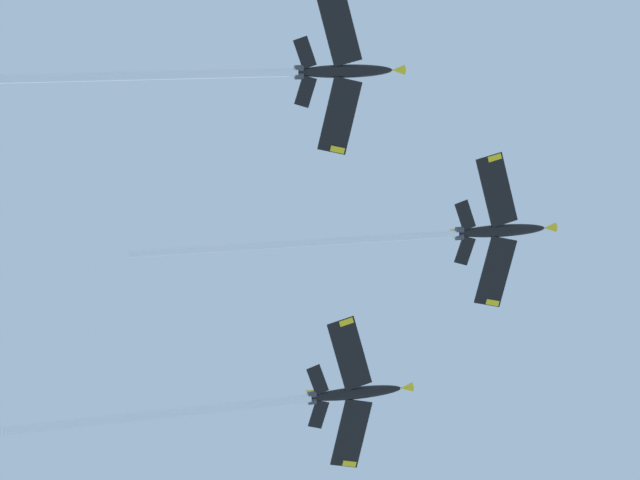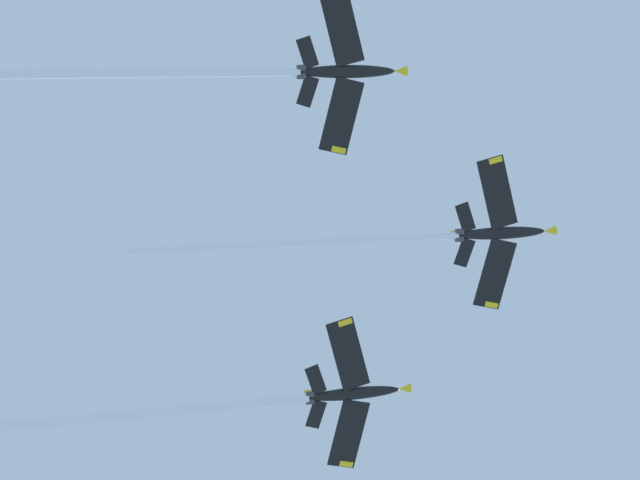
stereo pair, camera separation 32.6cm
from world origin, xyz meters
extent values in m
ellipsoid|color=black|center=(-16.64, 18.07, 134.99)|extent=(3.29, 12.07, 4.27)
cone|color=yellow|center=(-17.56, 24.50, 136.64)|extent=(1.45, 2.00, 1.56)
ellipsoid|color=black|center=(-16.91, 19.94, 136.09)|extent=(1.41, 3.05, 1.56)
cube|color=black|center=(-21.78, 16.57, 134.70)|extent=(9.67, 6.67, 1.08)
cube|color=yellow|center=(-25.79, 15.67, 134.74)|extent=(1.32, 1.91, 0.56)
cube|color=black|center=(-11.28, 18.08, 134.70)|extent=(9.31, 4.43, 1.08)
cube|color=yellow|center=(-7.18, 18.35, 134.74)|extent=(0.88, 1.84, 0.56)
cube|color=black|center=(-18.20, 12.95, 133.76)|extent=(4.02, 3.19, 0.60)
cube|color=black|center=(-13.69, 13.60, 133.76)|extent=(3.85, 2.37, 0.60)
cube|color=yellow|center=(-15.93, 13.12, 135.17)|extent=(0.61, 3.01, 3.30)
cylinder|color=#38383D|center=(-16.29, 12.46, 133.47)|extent=(0.96, 1.27, 1.02)
cylinder|color=#38383D|center=(-15.40, 12.59, 133.47)|extent=(0.96, 1.27, 1.02)
cylinder|color=white|center=(-12.98, -7.40, 128.37)|extent=(6.53, 39.80, 10.91)
ellipsoid|color=black|center=(-33.54, -3.50, 130.22)|extent=(3.17, 12.07, 4.25)
cone|color=yellow|center=(-34.40, 2.94, 131.86)|extent=(1.43, 1.99, 1.55)
ellipsoid|color=black|center=(-33.79, -1.63, 131.31)|extent=(1.38, 3.04, 1.56)
cube|color=black|center=(-38.70, -4.95, 129.93)|extent=(9.67, 6.61, 1.07)
cube|color=yellow|center=(-42.72, -5.81, 129.97)|extent=(1.30, 1.91, 0.56)
cube|color=black|center=(-28.19, -3.54, 129.93)|extent=(9.34, 4.52, 1.07)
cube|color=yellow|center=(-24.08, -3.32, 129.97)|extent=(0.89, 1.84, 0.56)
cube|color=black|center=(-35.16, -8.61, 129.00)|extent=(4.02, 3.17, 0.60)
cube|color=black|center=(-30.64, -8.01, 129.00)|extent=(3.86, 2.40, 0.60)
cube|color=yellow|center=(-32.88, -8.45, 130.40)|extent=(0.58, 3.01, 3.30)
cylinder|color=#38383D|center=(-33.25, -9.11, 128.70)|extent=(0.95, 1.26, 1.02)
cylinder|color=#38383D|center=(-32.35, -8.99, 128.70)|extent=(0.95, 1.26, 1.02)
cylinder|color=white|center=(-30.37, -27.20, 124.09)|extent=(5.93, 36.32, 10.20)
ellipsoid|color=black|center=(6.59, 1.33, 130.33)|extent=(3.29, 12.02, 4.59)
cone|color=yellow|center=(5.66, 7.71, 132.16)|extent=(1.46, 2.02, 1.59)
ellipsoid|color=black|center=(6.32, 3.17, 131.48)|extent=(1.41, 3.05, 1.63)
cube|color=black|center=(1.45, -0.16, 130.02)|extent=(9.66, 6.66, 1.18)
cube|color=yellow|center=(-2.56, -1.07, 130.05)|extent=(1.32, 1.90, 0.61)
cube|color=black|center=(11.94, 1.36, 130.02)|extent=(9.31, 4.40, 1.18)
cube|color=black|center=(5.02, -3.76, 128.97)|extent=(4.01, 3.18, 0.65)
cube|color=black|center=(9.53, -3.10, 128.97)|extent=(3.85, 2.36, 0.65)
cube|color=yellow|center=(7.30, -3.62, 130.37)|extent=(0.62, 3.07, 3.35)
cylinder|color=#38383D|center=(6.94, -4.23, 128.65)|extent=(0.96, 1.28, 1.04)
cylinder|color=#38383D|center=(7.83, -4.10, 128.65)|extent=(0.96, 1.28, 1.04)
cylinder|color=white|center=(9.91, -21.61, 123.65)|extent=(6.00, 34.91, 10.83)
camera|label=1|loc=(10.75, -1.09, 1.51)|focal=59.61mm
camera|label=2|loc=(10.80, -1.42, 1.51)|focal=59.61mm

